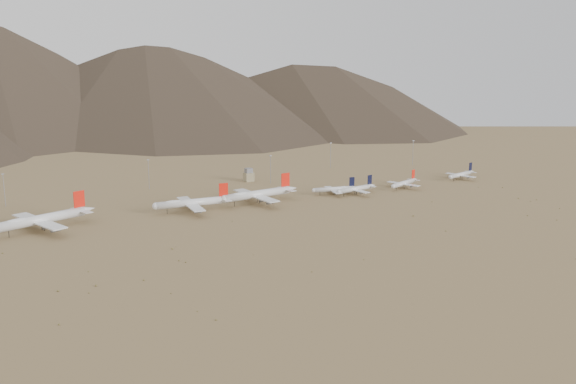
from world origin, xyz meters
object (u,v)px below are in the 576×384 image
widebody_centre (192,203)px  control_tower (249,176)px  widebody_east (257,194)px  narrowbody_b (356,189)px  widebody_west (41,219)px  narrowbody_a (335,189)px

widebody_centre → control_tower: bearing=48.2°
widebody_east → narrowbody_b: (85.50, -9.93, -2.54)m
widebody_west → widebody_centre: (105.59, 2.11, -1.04)m
narrowbody_b → control_tower: (-56.10, 90.27, 0.68)m
widebody_west → widebody_east: widebody_west is taller
narrowbody_a → narrowbody_b: narrowbody_b is taller
widebody_centre → narrowbody_b: 139.36m
widebody_centre → narrowbody_a: bearing=3.2°
narrowbody_b → narrowbody_a: bearing=145.0°
widebody_west → narrowbody_b: bearing=-21.1°
widebody_west → control_tower: 206.15m
widebody_east → narrowbody_a: bearing=-8.8°
narrowbody_b → control_tower: size_ratio=3.58×
widebody_centre → widebody_east: 53.57m
widebody_centre → control_tower: size_ratio=5.36×
widebody_centre → narrowbody_b: (139.06, -9.08, -1.95)m
narrowbody_a → widebody_centre: bearing=-168.5°
narrowbody_a → narrowbody_b: (15.80, -7.57, 0.20)m
widebody_east → narrowbody_b: size_ratio=1.63×
narrowbody_a → control_tower: (-40.30, 82.70, 0.88)m
widebody_west → narrowbody_a: size_ratio=1.75×
widebody_centre → narrowbody_a: size_ratio=1.57×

